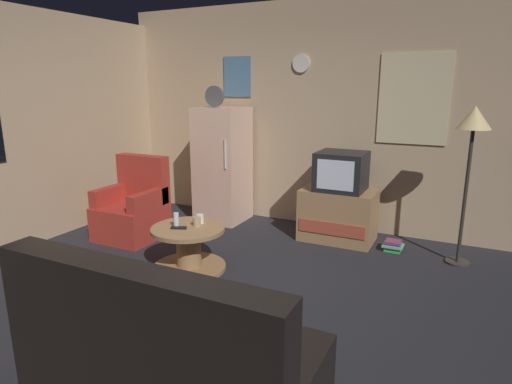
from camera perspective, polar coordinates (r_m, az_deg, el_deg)
The scene contains 14 objects.
ground_plane at distance 3.84m, azimuth -6.45°, elevation -13.87°, with size 12.00×12.00×0.00m, color #232328.
wall_with_art at distance 5.62m, azimuth 6.93°, elevation 9.88°, with size 5.20×0.12×2.79m.
fridge at distance 5.76m, azimuth -4.43°, elevation 3.60°, with size 0.60×0.62×1.77m.
tv_stand at distance 5.17m, azimuth 10.69°, elevation -2.98°, with size 0.84×0.53×0.60m.
crt_tv at distance 5.04m, azimuth 11.13°, elevation 2.69°, with size 0.54×0.51×0.44m.
standing_lamp at distance 4.67m, azimuth 26.59°, elevation 7.24°, with size 0.32×0.32×1.59m.
coffee_table at distance 4.35m, azimuth -8.81°, elevation -7.31°, with size 0.72×0.72×0.44m.
wine_glass at distance 4.26m, azimuth -10.43°, elevation -3.67°, with size 0.05×0.05×0.15m, color silver.
mug_ceramic_white at distance 4.37m, azimuth -7.36°, elevation -3.51°, with size 0.08×0.08×0.09m, color silver.
mug_ceramic_tan at distance 4.29m, azimuth -7.77°, elevation -3.87°, with size 0.08×0.08×0.09m, color tan.
remote_control at distance 4.24m, azimuth -10.11°, elevation -4.64°, with size 0.15×0.04×0.02m, color black.
armchair at distance 5.38m, azimuth -15.76°, elevation -2.20°, with size 0.68×0.68×0.96m.
couch at distance 2.66m, azimuth -11.80°, elevation -20.04°, with size 1.70×0.80×0.92m.
book_stack at distance 5.04m, azimuth 17.53°, elevation -6.73°, with size 0.22×0.17×0.12m.
Camera 1 is at (1.86, -2.84, 1.78)m, focal length 30.49 mm.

